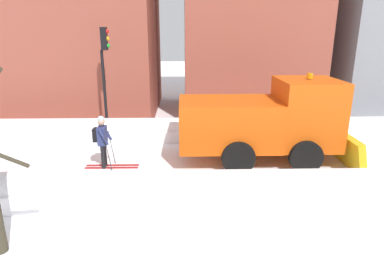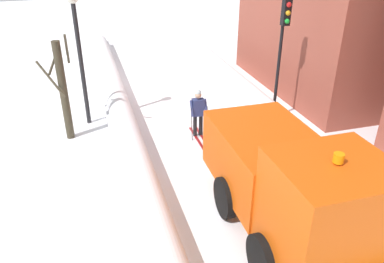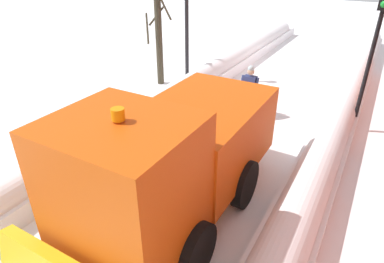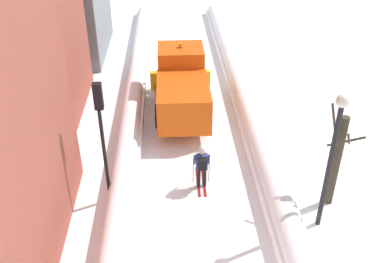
{
  "view_description": "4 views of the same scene",
  "coord_description": "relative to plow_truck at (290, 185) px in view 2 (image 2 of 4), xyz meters",
  "views": [
    {
      "loc": [
        10.77,
        8.61,
        4.49
      ],
      "look_at": [
        0.17,
        8.86,
        1.25
      ],
      "focal_mm": 31.12,
      "sensor_mm": 36.0,
      "label": 1
    },
    {
      "loc": [
        3.85,
        17.78,
        6.63
      ],
      "look_at": [
        0.91,
        7.64,
        1.15
      ],
      "focal_mm": 35.77,
      "sensor_mm": 36.0,
      "label": 2
    },
    {
      "loc": [
        -3.44,
        16.07,
        5.08
      ],
      "look_at": [
        0.27,
        9.63,
        1.07
      ],
      "focal_mm": 31.12,
      "sensor_mm": 36.0,
      "label": 3
    },
    {
      "loc": [
        -0.92,
        -7.01,
        10.44
      ],
      "look_at": [
        -0.06,
        8.16,
        1.03
      ],
      "focal_mm": 40.64,
      "sensor_mm": 36.0,
      "label": 4
    }
  ],
  "objects": [
    {
      "name": "ground_plane",
      "position": [
        0.35,
        -1.46,
        -1.48
      ],
      "size": [
        80.0,
        80.0,
        0.0
      ],
      "primitive_type": "plane",
      "color": "white"
    },
    {
      "name": "snowbank_left",
      "position": [
        -2.4,
        -1.46,
        -1.08
      ],
      "size": [
        1.1,
        36.0,
        0.96
      ],
      "color": "white",
      "rests_on": "ground"
    },
    {
      "name": "snowbank_right",
      "position": [
        3.1,
        -1.46,
        -1.08
      ],
      "size": [
        1.1,
        36.0,
        0.95
      ],
      "color": "white",
      "rests_on": "ground"
    },
    {
      "name": "plow_truck",
      "position": [
        0.0,
        0.0,
        0.0
      ],
      "size": [
        3.2,
        5.98,
        3.12
      ],
      "color": "#DB510F",
      "rests_on": "ground"
    },
    {
      "name": "skier",
      "position": [
        0.52,
        -5.6,
        -0.48
      ],
      "size": [
        0.62,
        1.8,
        1.81
      ],
      "color": "black",
      "rests_on": "ground"
    },
    {
      "name": "traffic_light_pole",
      "position": [
        -2.85,
        -6.1,
        1.75
      ],
      "size": [
        0.28,
        0.42,
        4.61
      ],
      "color": "black",
      "rests_on": "ground"
    },
    {
      "name": "street_lamp",
      "position": [
        4.31,
        -7.83,
        1.65
      ],
      "size": [
        0.4,
        0.4,
        4.9
      ],
      "color": "black",
      "rests_on": "ground"
    },
    {
      "name": "bare_tree_near",
      "position": [
        5.02,
        -6.75,
        0.38
      ],
      "size": [
        1.13,
        1.35,
        3.84
      ],
      "color": "#3B3527",
      "rests_on": "ground"
    }
  ]
}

